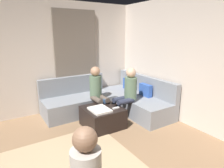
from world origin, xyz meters
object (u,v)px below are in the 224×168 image
sectional_couch (111,101)px  person_on_couch_side (98,90)px  ottoman (103,117)px  game_remote (116,108)px  coffee_mug (105,101)px  person_on_couch_back (127,92)px

sectional_couch → person_on_couch_side: (0.15, -0.45, 0.38)m
ottoman → game_remote: game_remote is taller
game_remote → person_on_couch_side: bearing=-173.6°
coffee_mug → game_remote: coffee_mug is taller
sectional_couch → ottoman: 0.87m
sectional_couch → person_on_couch_back: 0.72m
coffee_mug → person_on_couch_side: 0.32m
person_on_couch_back → person_on_couch_side: same height
person_on_couch_back → game_remote: bearing=114.9°
game_remote → person_on_couch_back: (-0.20, 0.43, 0.23)m
sectional_couch → game_remote: bearing=-25.0°
person_on_couch_back → coffee_mug: bearing=66.9°
coffee_mug → person_on_couch_side: size_ratio=0.08×
sectional_couch → game_remote: sectional_couch is taller
person_on_couch_side → person_on_couch_back: bearing=137.7°
sectional_couch → coffee_mug: size_ratio=26.84×
sectional_couch → person_on_couch_side: 0.60m
ottoman → person_on_couch_back: bearing=91.7°
coffee_mug → person_on_couch_back: bearing=66.9°
game_remote → person_on_couch_back: bearing=114.9°
person_on_couch_back → ottoman: bearing=91.7°
game_remote → person_on_couch_side: 0.70m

